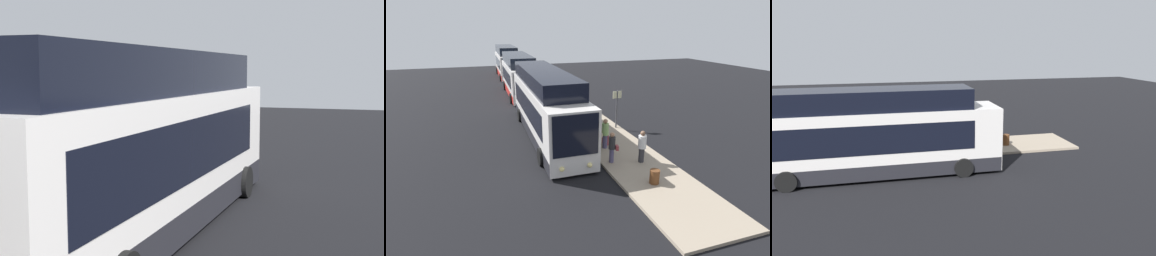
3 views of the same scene
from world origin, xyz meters
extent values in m
plane|color=black|center=(0.00, 0.00, 0.00)|extent=(80.00, 80.00, 0.00)
cube|color=gray|center=(0.00, 3.36, 0.07)|extent=(20.00, 3.51, 0.14)
cube|color=silver|center=(-2.00, -0.06, 1.71)|extent=(12.20, 2.48, 3.09)
cube|color=black|center=(-2.00, -0.06, 0.51)|extent=(12.14, 2.50, 0.70)
cube|color=black|center=(-2.30, -0.06, 2.08)|extent=(10.01, 2.51, 1.36)
cube|color=black|center=(4.12, -0.06, 2.17)|extent=(0.06, 2.18, 1.98)
sphere|color=#F9E58C|center=(4.14, 0.62, 0.61)|extent=(0.24, 0.24, 0.24)
sphere|color=#F9E58C|center=(4.14, -0.74, 0.61)|extent=(0.24, 0.24, 0.24)
cylinder|color=black|center=(2.15, 1.18, 0.46)|extent=(0.93, 0.30, 0.93)
cylinder|color=black|center=(2.15, -1.30, 0.46)|extent=(0.93, 0.30, 0.93)
cylinder|color=black|center=(-5.78, 1.18, 0.46)|extent=(0.93, 0.30, 0.93)
cylinder|color=black|center=(-5.78, -1.30, 0.46)|extent=(0.93, 0.30, 0.93)
cube|color=black|center=(-2.49, -0.06, 3.74)|extent=(10.37, 2.28, 0.98)
cube|color=silver|center=(-14.90, -0.06, 1.61)|extent=(10.01, 2.48, 2.90)
cube|color=#B2231E|center=(-14.90, -0.06, 0.51)|extent=(9.95, 2.50, 0.70)
cube|color=black|center=(-15.15, -0.06, 1.96)|extent=(8.20, 2.51, 1.28)
cube|color=black|center=(-9.87, -0.06, 2.04)|extent=(0.06, 2.19, 1.86)
sphere|color=#F9E58C|center=(-9.85, 0.62, 0.61)|extent=(0.24, 0.24, 0.24)
sphere|color=#F9E58C|center=(-9.85, -0.74, 0.61)|extent=(0.24, 0.24, 0.24)
cylinder|color=black|center=(-11.49, 1.18, 0.47)|extent=(0.93, 0.30, 0.93)
cylinder|color=black|center=(-11.49, -1.30, 0.47)|extent=(0.93, 0.30, 0.93)
cylinder|color=black|center=(-18.00, 1.18, 0.47)|extent=(0.93, 0.30, 0.93)
cylinder|color=black|center=(-18.00, -1.30, 0.47)|extent=(0.93, 0.30, 0.93)
cube|color=black|center=(-15.30, -0.06, 3.57)|extent=(8.50, 2.29, 1.01)
cube|color=silver|center=(-27.22, -0.06, 1.64)|extent=(10.05, 2.46, 2.95)
cube|color=#B2231E|center=(-27.22, -0.06, 0.51)|extent=(10.00, 2.48, 0.70)
cube|color=black|center=(-27.47, -0.06, 1.99)|extent=(8.24, 2.49, 1.30)
cube|color=black|center=(-22.18, -0.06, 2.07)|extent=(0.06, 2.16, 1.89)
sphere|color=#F9E58C|center=(-22.16, 0.62, 0.61)|extent=(0.24, 0.24, 0.24)
sphere|color=#F9E58C|center=(-22.16, -0.73, 0.61)|extent=(0.24, 0.24, 0.24)
cylinder|color=black|center=(-23.80, 1.17, 0.46)|extent=(0.93, 0.30, 0.93)
cylinder|color=black|center=(-23.80, -1.29, 0.46)|extent=(0.93, 0.30, 0.93)
cylinder|color=black|center=(-30.33, 1.17, 0.46)|extent=(0.93, 0.30, 0.93)
cylinder|color=black|center=(-30.33, -1.29, 0.46)|extent=(0.93, 0.30, 0.93)
cube|color=black|center=(-27.62, -0.06, 3.63)|extent=(8.54, 2.26, 1.04)
cylinder|color=#4C476B|center=(3.24, 2.15, 0.51)|extent=(0.28, 0.28, 0.75)
cylinder|color=#262628|center=(3.24, 2.15, 1.21)|extent=(0.40, 0.40, 0.65)
sphere|color=#9E7051|center=(3.24, 2.15, 1.65)|extent=(0.24, 0.24, 0.24)
cube|color=maroon|center=(3.30, 2.41, 0.93)|extent=(0.30, 0.20, 0.24)
cylinder|color=#2D2D33|center=(3.68, 3.64, 0.52)|extent=(0.37, 0.37, 0.77)
cylinder|color=silver|center=(3.68, 3.64, 1.24)|extent=(0.53, 0.53, 0.67)
sphere|color=brown|center=(3.68, 3.64, 1.71)|extent=(0.25, 0.25, 0.25)
cylinder|color=#4C476B|center=(1.35, 2.59, 0.53)|extent=(0.29, 0.29, 0.79)
cylinder|color=#8CB766|center=(1.35, 2.59, 1.27)|extent=(0.41, 0.41, 0.69)
sphere|color=#9E7051|center=(1.35, 2.59, 1.75)|extent=(0.26, 0.26, 0.26)
cube|color=beige|center=(1.37, 2.29, 0.98)|extent=(0.29, 0.16, 0.24)
cube|color=maroon|center=(0.86, 2.82, 0.45)|extent=(0.45, 0.25, 0.63)
cylinder|color=black|center=(0.86, 2.82, 0.88)|extent=(0.02, 0.02, 0.24)
cylinder|color=#4C4C51|center=(-1.76, 4.75, 1.44)|extent=(0.10, 0.10, 2.61)
cube|color=beige|center=(-1.76, 4.75, 2.45)|extent=(0.04, 0.62, 0.49)
cylinder|color=#593319|center=(5.85, 3.08, 0.46)|extent=(0.44, 0.44, 0.65)
camera|label=1|loc=(-13.16, -5.15, 3.82)|focal=50.00mm
camera|label=2|loc=(16.11, -3.91, 6.87)|focal=28.00mm
camera|label=3|loc=(-1.76, -17.93, 6.52)|focal=35.00mm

